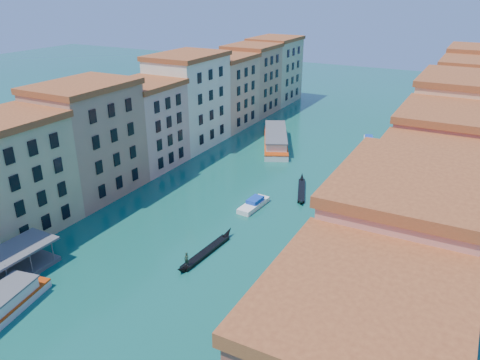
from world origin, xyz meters
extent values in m
cube|color=tan|center=(-26.00, 23.50, 8.50)|extent=(12.00, 15.00, 17.00)
cube|color=#AA7A5A|center=(-26.00, 39.50, 9.50)|extent=(12.00, 17.00, 19.00)
cube|color=brown|center=(-26.00, 39.50, 19.50)|extent=(12.80, 17.40, 1.00)
cube|color=#D9A087|center=(-26.00, 55.00, 8.25)|extent=(12.00, 14.00, 16.50)
cube|color=brown|center=(-26.00, 55.00, 17.00)|extent=(12.80, 14.40, 1.00)
cube|color=beige|center=(-26.00, 71.00, 10.00)|extent=(12.00, 18.00, 20.00)
cube|color=brown|center=(-26.00, 71.00, 20.50)|extent=(12.80, 18.40, 1.00)
cube|color=tan|center=(-26.00, 88.00, 8.75)|extent=(12.00, 16.00, 17.50)
cube|color=brown|center=(-26.00, 88.00, 18.00)|extent=(12.80, 16.40, 1.00)
cube|color=tan|center=(-26.00, 103.50, 9.25)|extent=(12.00, 15.00, 18.50)
cube|color=brown|center=(-26.00, 103.50, 19.00)|extent=(12.80, 15.40, 1.00)
cube|color=tan|center=(-26.00, 119.50, 9.50)|extent=(12.00, 17.00, 19.00)
cube|color=brown|center=(-26.00, 119.50, 19.50)|extent=(12.80, 17.40, 1.00)
cube|color=brown|center=(30.00, 7.50, 17.50)|extent=(12.80, 15.40, 1.00)
cube|color=tan|center=(30.00, 23.50, 9.50)|extent=(12.00, 17.00, 19.00)
cube|color=brown|center=(30.00, 23.50, 19.50)|extent=(12.80, 17.40, 1.00)
cube|color=#CAAD8B|center=(30.00, 39.00, 8.25)|extent=(12.00, 14.00, 16.50)
cube|color=brown|center=(30.00, 39.00, 17.00)|extent=(12.80, 14.40, 1.00)
cube|color=#A0594B|center=(30.00, 54.00, 9.00)|extent=(12.00, 16.00, 18.00)
cube|color=brown|center=(30.00, 54.00, 18.50)|extent=(12.80, 16.40, 1.00)
cube|color=tan|center=(30.00, 71.00, 10.00)|extent=(12.00, 18.00, 20.00)
cube|color=brown|center=(30.00, 71.00, 20.50)|extent=(12.80, 18.40, 1.00)
cube|color=brown|center=(30.00, 87.50, 8.75)|extent=(12.00, 15.00, 17.50)
cube|color=brown|center=(30.00, 87.50, 18.00)|extent=(12.80, 15.40, 1.00)
cube|color=tan|center=(30.00, 103.00, 9.25)|extent=(12.00, 16.00, 18.50)
cube|color=brown|center=(30.00, 103.00, 19.00)|extent=(12.80, 16.40, 1.00)
cube|color=#B6775C|center=(30.00, 119.50, 9.75)|extent=(12.00, 17.00, 19.50)
cube|color=brown|center=(30.00, 119.50, 20.00)|extent=(12.80, 17.40, 1.00)
cube|color=gray|center=(22.00, 65.00, 0.50)|extent=(4.00, 140.00, 1.00)
cube|color=maroon|center=(22.20, 23.50, 3.00)|extent=(3.20, 15.30, 0.25)
cylinder|color=#59595B|center=(20.80, 18.40, 1.50)|extent=(0.12, 0.12, 3.00)
cylinder|color=#59595B|center=(20.80, 28.60, 1.50)|extent=(0.12, 0.12, 3.00)
cube|color=maroon|center=(22.20, 39.00, 3.00)|extent=(3.20, 12.60, 0.25)
cylinder|color=#59595B|center=(20.80, 34.80, 1.50)|extent=(0.12, 0.12, 3.00)
cylinder|color=#59595B|center=(20.80, 43.20, 1.50)|extent=(0.12, 0.12, 3.00)
cylinder|color=#55381D|center=(19.70, 15.00, 1.30)|extent=(0.24, 0.24, 3.20)
cylinder|color=#55381D|center=(18.50, 25.00, 1.30)|extent=(0.24, 0.24, 3.20)
cylinder|color=#55381D|center=(19.10, 26.00, 1.30)|extent=(0.24, 0.24, 3.20)
cylinder|color=#55381D|center=(19.70, 27.00, 1.30)|extent=(0.24, 0.24, 3.20)
cylinder|color=#55381D|center=(18.50, 39.00, 1.30)|extent=(0.24, 0.24, 3.20)
cylinder|color=#55381D|center=(19.10, 40.00, 1.30)|extent=(0.24, 0.24, 3.20)
cylinder|color=#55381D|center=(19.70, 41.00, 1.30)|extent=(0.24, 0.24, 3.20)
cylinder|color=#55381D|center=(18.50, 57.00, 1.30)|extent=(0.24, 0.24, 3.20)
cylinder|color=#55381D|center=(19.10, 58.00, 1.30)|extent=(0.24, 0.24, 3.20)
cylinder|color=#55381D|center=(19.70, 59.00, 1.30)|extent=(0.24, 0.24, 3.20)
cylinder|color=#55381D|center=(-18.50, 16.00, 1.30)|extent=(0.24, 0.24, 3.20)
cube|color=white|center=(-7.58, 79.41, 0.68)|extent=(14.29, 22.79, 1.37)
cube|color=silver|center=(-7.58, 79.41, 2.16)|extent=(11.84, 18.43, 1.82)
cube|color=#59595B|center=(-7.58, 79.41, 3.24)|extent=(12.39, 19.09, 0.28)
cube|color=#C23C0B|center=(-7.58, 79.41, 1.31)|extent=(14.34, 22.82, 0.28)
cube|color=black|center=(3.33, 30.81, 0.25)|extent=(1.96, 10.31, 0.51)
cone|color=black|center=(3.72, 36.49, 0.68)|extent=(1.18, 2.35, 1.91)
cone|color=black|center=(2.93, 25.13, 0.57)|extent=(1.15, 1.96, 1.68)
imported|color=#223424|center=(3.03, 26.49, 1.44)|extent=(0.75, 0.52, 1.96)
cube|color=black|center=(14.49, 26.89, 0.20)|extent=(1.49, 8.04, 0.40)
cone|color=black|center=(14.78, 31.32, 0.53)|extent=(0.91, 1.83, 1.49)
cone|color=black|center=(14.20, 22.46, 0.44)|extent=(0.89, 1.52, 1.31)
imported|color=#2C3227|center=(14.27, 23.52, 1.12)|extent=(0.78, 0.63, 1.53)
cube|color=black|center=(7.56, 57.12, 0.24)|extent=(4.58, 9.79, 0.50)
cone|color=black|center=(5.65, 62.33, 0.67)|extent=(1.70, 2.44, 1.86)
cone|color=black|center=(9.47, 51.92, 0.55)|extent=(1.57, 2.07, 1.64)
cube|color=white|center=(2.65, 47.28, 0.42)|extent=(2.82, 7.48, 0.84)
cube|color=#1541AF|center=(2.68, 47.80, 1.15)|extent=(2.10, 3.27, 0.73)
cube|color=silver|center=(11.40, 91.82, 0.40)|extent=(4.07, 7.29, 0.79)
cube|color=#1541AF|center=(11.26, 92.29, 1.09)|extent=(2.56, 3.36, 0.70)
camera|label=1|loc=(34.37, -17.18, 35.51)|focal=35.00mm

